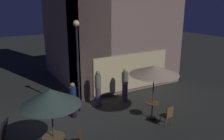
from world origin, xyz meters
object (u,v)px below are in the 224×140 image
Objects in this scene: street_lamp_near_corner at (77,54)px; patron_standing_2 at (125,85)px; cafe_table_1 at (152,108)px; patron_standing_1 at (98,88)px; cafe_chair_2 at (168,114)px; patio_umbrella_0 at (51,97)px; patron_standing_0 at (73,100)px; patio_umbrella_1 at (154,70)px; cafe_chair_1 at (78,140)px.

patron_standing_2 is at bearing -0.17° from street_lamp_near_corner.
cafe_table_1 is at bearing -110.73° from patron_standing_2.
street_lamp_near_corner reaches higher than patron_standing_1.
cafe_chair_2 is 3.23m from patron_standing_2.
patio_umbrella_0 is 1.31× the size of patron_standing_1.
patron_standing_0 is (1.58, 2.36, -1.31)m from patio_umbrella_0.
patron_standing_2 is (-0.01, 2.33, -1.39)m from patio_umbrella_1.
patio_umbrella_1 is at bearing 5.79° from patio_umbrella_0.
cafe_chair_2 is at bearing -49.16° from street_lamp_near_corner.
cafe_chair_2 is at bearing -156.85° from cafe_chair_1.
cafe_chair_1 reaches higher than cafe_chair_2.
patron_standing_2 reaches higher than cafe_chair_1.
patron_standing_0 is at bearing 148.74° from patio_umbrella_1.
cafe_chair_1 is (-3.94, -0.80, 0.02)m from cafe_table_1.
patron_standing_1 reaches higher than cafe_table_1.
patio_umbrella_0 reaches higher than cafe_chair_2.
street_lamp_near_corner is at bearing 138.30° from patio_umbrella_1.
patio_umbrella_1 reaches higher than patio_umbrella_0.
patio_umbrella_1 is 1.38× the size of patron_standing_2.
street_lamp_near_corner reaches higher than patio_umbrella_0.
street_lamp_near_corner is at bearing 149.73° from patron_standing_1.
patron_standing_0 is 3.13m from patron_standing_2.
cafe_table_1 is 0.85× the size of cafe_chair_2.
patio_umbrella_1 is at bearing -41.70° from street_lamp_near_corner.
street_lamp_near_corner is 3.56m from patio_umbrella_1.
patio_umbrella_1 is at bearing -94.53° from patron_standing_1.
patio_umbrella_0 is 1.83m from cafe_chair_1.
cafe_chair_2 is 0.50× the size of patron_standing_2.
patio_umbrella_1 is (2.63, -2.34, -0.56)m from street_lamp_near_corner.
patron_standing_0 is 0.90× the size of patron_standing_1.
patio_umbrella_0 is (-2.05, -2.82, -0.70)m from street_lamp_near_corner.
patron_standing_0 is at bearing 40.14° from cafe_chair_2.
patio_umbrella_1 is at bearing -0.00° from cafe_chair_2.
street_lamp_near_corner reaches higher than patron_standing_0.
street_lamp_near_corner is 3.55m from patio_umbrella_0.
cafe_chair_2 is (4.09, -0.06, -0.00)m from cafe_chair_1.
patio_umbrella_1 reaches higher than patron_standing_1.
cafe_chair_2 is at bearing -80.42° from patio_umbrella_1.
patron_standing_0 reaches higher than cafe_chair_1.
cafe_chair_2 is at bearing -108.15° from patron_standing_2.
cafe_table_1 is 0.41× the size of patron_standing_1.
cafe_table_1 is 4.99m from patio_umbrella_0.
street_lamp_near_corner reaches higher than cafe_chair_2.
patron_standing_1 is at bearing 17.36° from cafe_chair_2.
patron_standing_0 is (-3.25, 2.75, 0.33)m from cafe_chair_2.
patio_umbrella_0 is at bearing -173.53° from patron_standing_1.
street_lamp_near_corner reaches higher than patron_standing_2.
patron_standing_1 is (-1.69, 3.33, 0.42)m from cafe_chair_2.
cafe_chair_1 is (0.74, -0.33, -1.64)m from patio_umbrella_0.
cafe_chair_2 is (2.77, -3.21, -2.34)m from street_lamp_near_corner.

